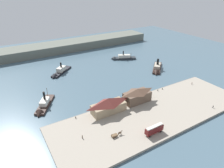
{
  "coord_description": "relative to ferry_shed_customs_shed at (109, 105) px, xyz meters",
  "views": [
    {
      "loc": [
        -64.7,
        -85.41,
        62.68
      ],
      "look_at": [
        -3.16,
        16.26,
        2.0
      ],
      "focal_mm": 32.32,
      "sensor_mm": 36.0,
      "label": 1
    }
  ],
  "objects": [
    {
      "name": "quay_promenade",
      "position": [
        20.63,
        -12.89,
        -4.82
      ],
      "size": [
        110.0,
        36.0,
        1.2
      ],
      "primitive_type": "cube",
      "color": "#9E9384",
      "rests_on": "ground"
    },
    {
      "name": "street_tram",
      "position": [
        8.99,
        -25.22,
        -1.77
      ],
      "size": [
        9.16,
        2.55,
        4.19
      ],
      "color": "maroon",
      "rests_on": "quay_promenade"
    },
    {
      "name": "mooring_post_east",
      "position": [
        41.86,
        3.63,
        -3.77
      ],
      "size": [
        0.44,
        0.44,
        0.9
      ],
      "primitive_type": "cylinder",
      "color": "black",
      "rests_on": "quay_promenade"
    },
    {
      "name": "ferry_departing_north",
      "position": [
        -5.64,
        63.89,
        -4.01
      ],
      "size": [
        21.14,
        19.19,
        9.56
      ],
      "color": "black",
      "rests_on": "ground"
    },
    {
      "name": "ferry_shed_customs_shed",
      "position": [
        0.0,
        0.0,
        0.0
      ],
      "size": [
        18.27,
        7.81,
        8.31
      ],
      "color": "#998466",
      "rests_on": "quay_promenade"
    },
    {
      "name": "ferry_shed_east_terminal",
      "position": [
        19.07,
        0.58,
        -0.14
      ],
      "size": [
        15.59,
        7.95,
        8.06
      ],
      "color": "brown",
      "rests_on": "quay_promenade"
    },
    {
      "name": "pedestrian_walking_west",
      "position": [
        63.66,
        -1.44,
        -3.47
      ],
      "size": [
        0.41,
        0.41,
        1.64
      ],
      "color": "#4C3D33",
      "rests_on": "quay_promenade"
    },
    {
      "name": "ferry_mid_harbor",
      "position": [
        52.44,
        66.56,
        -4.03
      ],
      "size": [
        22.35,
        14.23,
        9.22
      ],
      "color": "#23282D",
      "rests_on": "ground"
    },
    {
      "name": "mooring_post_center_west",
      "position": [
        -17.01,
        3.71,
        -3.77
      ],
      "size": [
        0.44,
        0.44,
        0.9
      ],
      "primitive_type": "cylinder",
      "color": "black",
      "rests_on": "quay_promenade"
    },
    {
      "name": "pedestrian_standing_center",
      "position": [
        50.52,
        -26.23,
        -3.51
      ],
      "size": [
        0.39,
        0.39,
        1.56
      ],
      "color": "#232328",
      "rests_on": "quay_promenade"
    },
    {
      "name": "ferry_approaching_east",
      "position": [
        -28.19,
        23.18,
        -4.22
      ],
      "size": [
        16.06,
        21.32,
        9.98
      ],
      "color": "black",
      "rests_on": "ground"
    },
    {
      "name": "far_headland",
      "position": [
        20.63,
        119.11,
        -1.42
      ],
      "size": [
        180.0,
        24.0,
        8.0
      ],
      "primitive_type": "cube",
      "color": "#60665B",
      "rests_on": "ground"
    },
    {
      "name": "ferry_approaching_west",
      "position": [
        62.26,
        30.88,
        -4.08
      ],
      "size": [
        22.52,
        21.84,
        10.01
      ],
      "color": "black",
      "rests_on": "ground"
    },
    {
      "name": "pedestrian_near_cart",
      "position": [
        -19.98,
        -11.33,
        -3.44
      ],
      "size": [
        0.42,
        0.42,
        1.7
      ],
      "color": "#4C3D33",
      "rests_on": "quay_promenade"
    },
    {
      "name": "ground_plane",
      "position": [
        20.63,
        9.11,
        -5.42
      ],
      "size": [
        320.0,
        320.0,
        0.0
      ],
      "primitive_type": "plane",
      "color": "#476070"
    },
    {
      "name": "horse_cart",
      "position": [
        -6.45,
        -17.92,
        -3.3
      ],
      "size": [
        5.65,
        1.67,
        1.87
      ],
      "color": "brown",
      "rests_on": "quay_promenade"
    },
    {
      "name": "seawall_edge",
      "position": [
        20.63,
        5.51,
        -4.92
      ],
      "size": [
        110.0,
        0.8,
        1.0
      ],
      "primitive_type": "cube",
      "color": "gray",
      "rests_on": "ground"
    },
    {
      "name": "mooring_post_west",
      "position": [
        38.02,
        3.68,
        -3.77
      ],
      "size": [
        0.44,
        0.44,
        0.9
      ],
      "primitive_type": "cylinder",
      "color": "black",
      "rests_on": "quay_promenade"
    }
  ]
}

